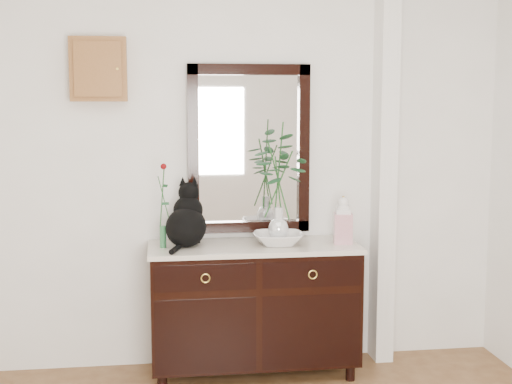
{
  "coord_description": "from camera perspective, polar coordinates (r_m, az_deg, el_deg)",
  "views": [
    {
      "loc": [
        -0.49,
        -2.65,
        1.76
      ],
      "look_at": [
        0.1,
        1.63,
        1.2
      ],
      "focal_mm": 50.0,
      "sensor_mm": 36.0,
      "label": 1
    }
  ],
  "objects": [
    {
      "name": "ginger_jar",
      "position": [
        4.57,
        6.98,
        -2.19
      ],
      "size": [
        0.13,
        0.13,
        0.31
      ],
      "primitive_type": null,
      "rotation": [
        0.0,
        0.0,
        -0.16
      ],
      "color": "white",
      "rests_on": "sideboard"
    },
    {
      "name": "wall_mirror",
      "position": [
        4.67,
        -0.57,
        3.45
      ],
      "size": [
        0.8,
        0.06,
        1.1
      ],
      "color": "black",
      "rests_on": "wall_back"
    },
    {
      "name": "key_cabinet",
      "position": [
        4.61,
        -12.49,
        9.57
      ],
      "size": [
        0.35,
        0.1,
        0.4
      ],
      "primitive_type": "cube",
      "color": "brown",
      "rests_on": "wall_back"
    },
    {
      "name": "sideboard",
      "position": [
        4.61,
        -0.17,
        -8.83
      ],
      "size": [
        1.33,
        0.52,
        0.82
      ],
      "color": "black",
      "rests_on": "ground"
    },
    {
      "name": "lotus_bowl",
      "position": [
        4.51,
        1.8,
        -3.76
      ],
      "size": [
        0.34,
        0.34,
        0.08
      ],
      "primitive_type": "imported",
      "rotation": [
        0.0,
        0.0,
        -0.08
      ],
      "color": "silver",
      "rests_on": "sideboard"
    },
    {
      "name": "pilaster",
      "position": [
        4.81,
        10.24,
        2.37
      ],
      "size": [
        0.12,
        0.2,
        2.7
      ],
      "primitive_type": "cube",
      "color": "white",
      "rests_on": "ground"
    },
    {
      "name": "vase_branches",
      "position": [
        4.45,
        1.82,
        0.85
      ],
      "size": [
        0.48,
        0.48,
        0.77
      ],
      "primitive_type": null,
      "rotation": [
        0.0,
        0.0,
        -0.41
      ],
      "color": "silver",
      "rests_on": "lotus_bowl"
    },
    {
      "name": "wall_back",
      "position": [
        4.68,
        -1.8,
        2.35
      ],
      "size": [
        3.6,
        0.04,
        2.7
      ],
      "primitive_type": "cube",
      "color": "white",
      "rests_on": "ground"
    },
    {
      "name": "cat",
      "position": [
        4.46,
        -5.63,
        -1.78
      ],
      "size": [
        0.38,
        0.42,
        0.41
      ],
      "primitive_type": null,
      "rotation": [
        0.0,
        0.0,
        -0.3
      ],
      "color": "black",
      "rests_on": "sideboard"
    },
    {
      "name": "bud_vase_rose",
      "position": [
        4.42,
        -7.5,
        -1.04
      ],
      "size": [
        0.08,
        0.08,
        0.53
      ],
      "primitive_type": null,
      "rotation": [
        0.0,
        0.0,
        -0.3
      ],
      "color": "#306B3D",
      "rests_on": "sideboard"
    }
  ]
}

